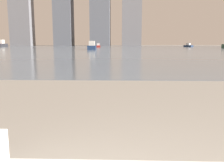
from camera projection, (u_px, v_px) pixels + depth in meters
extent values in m
cube|color=slate|center=(120.00, 48.00, 61.12)|extent=(180.00, 110.00, 0.01)
cube|color=navy|center=(92.00, 48.00, 40.92)|extent=(1.50, 3.82, 0.66)
cube|color=silver|center=(92.00, 43.00, 40.81)|extent=(1.02, 1.46, 0.75)
cube|color=navy|center=(188.00, 46.00, 72.97)|extent=(2.35, 3.08, 0.52)
cube|color=silver|center=(188.00, 44.00, 72.88)|extent=(1.19, 1.33, 0.59)
cube|color=maroon|center=(98.00, 46.00, 64.89)|extent=(1.35, 2.93, 0.49)
cube|color=silver|center=(98.00, 44.00, 64.80)|extent=(0.84, 1.15, 0.56)
cube|color=#2D2D33|center=(1.00, 45.00, 71.41)|extent=(2.24, 5.60, 0.96)
cube|color=silver|center=(1.00, 42.00, 71.24)|extent=(1.50, 2.14, 1.10)
cube|color=slate|center=(21.00, 5.00, 114.99)|extent=(9.69, 6.87, 36.98)
cube|color=slate|center=(63.00, 15.00, 115.02)|extent=(8.13, 8.73, 28.03)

